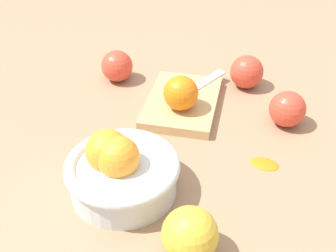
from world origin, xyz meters
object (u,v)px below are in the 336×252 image
Objects in this scene: knife at (196,86)px; apple_front_right_2 at (247,72)px; bowl at (121,170)px; apple_back_right at (117,66)px; orange_on_board at (183,93)px; apple_front_left at (190,235)px; cutting_board at (184,103)px; apple_front_right at (287,109)px.

apple_front_right_2 is (0.06, -0.11, 0.01)m from knife.
apple_back_right is (0.36, 0.09, -0.01)m from bowl.
bowl reaches higher than apple_back_right.
orange_on_board reaches higher than apple_front_left.
bowl is 0.37m from apple_back_right.
apple_back_right reaches higher than cutting_board.
bowl reaches higher than apple_front_left.
apple_front_right_2 is at bearing -10.06° from apple_front_left.
orange_on_board is at bearing 7.69° from apple_front_left.
bowl is at bearing -165.96° from apple_back_right.
apple_front_left reaches higher than apple_back_right.
apple_front_left is at bearing 154.41° from apple_front_right.
apple_front_right_2 is (0.14, -0.13, -0.02)m from orange_on_board.
apple_front_left reaches higher than knife.
apple_front_right_2 is at bearing -29.69° from bowl.
bowl is at bearing 163.42° from cutting_board.
knife is 1.67× the size of apple_front_left.
apple_front_left is 0.39m from apple_front_right.
apple_front_left is (-0.43, -0.03, 0.02)m from knife.
apple_back_right is (0.13, 0.38, 0.00)m from apple_front_right.
bowl is 0.89× the size of cutting_board.
bowl reaches higher than apple_front_right.
orange_on_board is 0.88× the size of apple_front_left.
knife is (0.08, -0.02, -0.03)m from orange_on_board.
apple_back_right is (0.48, 0.22, -0.00)m from apple_front_left.
apple_back_right is 0.97× the size of apple_front_right_2.
apple_front_right and apple_back_right have the same top height.
cutting_board is 0.05m from knife.
cutting_board is at bearing -16.58° from bowl.
apple_front_left is at bearing -172.31° from orange_on_board.
apple_back_right is (0.10, 0.17, 0.03)m from cutting_board.
bowl is 0.24m from orange_on_board.
apple_front_right is (0.35, -0.17, -0.00)m from apple_front_left.
bowl is at bearing 128.34° from apple_front_right.
apple_front_right_2 is at bearing -88.12° from apple_back_right.
bowl is at bearing 47.25° from apple_front_left.
orange_on_board is (0.23, -0.08, 0.01)m from bowl.
orange_on_board reaches higher than apple_front_right.
apple_front_left is (-0.12, -0.13, -0.00)m from bowl.
bowl is 0.37m from apple_front_right.
apple_back_right is at bearing 91.88° from apple_front_right_2.
orange_on_board is at bearing 179.30° from cutting_board.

